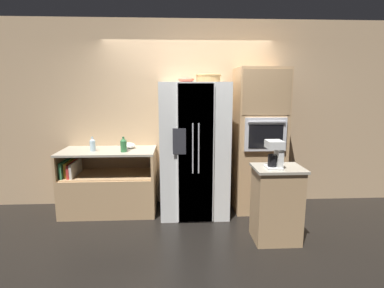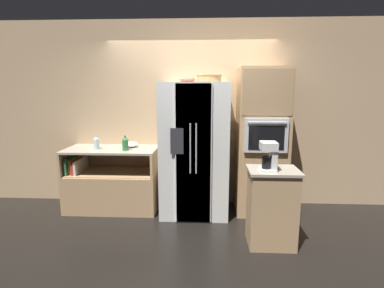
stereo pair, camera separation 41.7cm
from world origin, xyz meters
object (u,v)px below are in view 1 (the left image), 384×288
wall_oven (259,140)px  wicker_basket (208,78)px  fruit_bowl (186,80)px  bottle_short (93,144)px  mixing_bowl (128,146)px  coffee_maker (276,153)px  refrigerator (194,149)px  bottle_tall (124,145)px

wall_oven → wicker_basket: size_ratio=5.96×
wall_oven → fruit_bowl: size_ratio=9.19×
wicker_basket → bottle_short: wicker_basket is taller
fruit_bowl → mixing_bowl: bearing=171.2°
wicker_basket → fruit_bowl: size_ratio=1.54×
wicker_basket → mixing_bowl: bearing=170.7°
wall_oven → coffee_maker: wall_oven is taller
fruit_bowl → bottle_short: (-1.32, -0.04, -0.89)m
wall_oven → coffee_maker: 1.04m
refrigerator → wicker_basket: (0.20, -0.01, 1.00)m
mixing_bowl → wicker_basket: bearing=-9.3°
wall_oven → fruit_bowl: wall_oven is taller
bottle_tall → mixing_bowl: size_ratio=1.00×
refrigerator → fruit_bowl: fruit_bowl is taller
wall_oven → bottle_tall: wall_oven is taller
bottle_tall → mixing_bowl: bottle_tall is taller
bottle_tall → coffee_maker: coffee_maker is taller
refrigerator → wall_oven: bearing=5.1°
mixing_bowl → bottle_short: bearing=-159.3°
wicker_basket → mixing_bowl: 1.52m
wicker_basket → bottle_short: 1.86m
fruit_bowl → coffee_maker: fruit_bowl is taller
wall_oven → bottle_short: size_ratio=10.15×
refrigerator → mixing_bowl: (-0.96, 0.18, 0.03)m
wall_oven → wicker_basket: wall_oven is taller
bottle_tall → coffee_maker: 2.05m
wall_oven → bottle_short: 2.38m
fruit_bowl → bottle_short: bearing=-178.1°
bottle_short → coffee_maker: bearing=-22.6°
refrigerator → wicker_basket: size_ratio=5.38×
bottle_tall → refrigerator: bearing=3.8°
mixing_bowl → coffee_maker: 2.15m
refrigerator → coffee_maker: size_ratio=5.87×
bottle_short → coffee_maker: 2.48m
bottle_tall → fruit_bowl: bearing=7.4°
fruit_bowl → refrigerator: bearing=-24.3°
fruit_bowl → mixing_bowl: size_ratio=1.07×
wicker_basket → bottle_short: (-1.62, 0.02, -0.92)m
fruit_bowl → coffee_maker: bearing=-45.6°
refrigerator → mixing_bowl: size_ratio=8.85×
bottle_tall → mixing_bowl: 0.25m
refrigerator → bottle_tall: bearing=-176.2°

